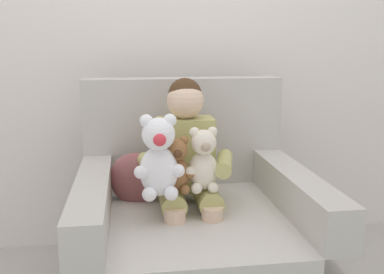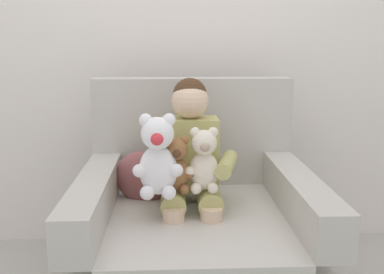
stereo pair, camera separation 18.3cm
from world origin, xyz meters
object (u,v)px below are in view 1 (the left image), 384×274
Objects in this scene: throw_pillow at (137,179)px; seated_child at (187,160)px; plush_white at (159,159)px; armchair at (194,236)px; plush_cream at (203,161)px; plush_brown at (177,166)px.

seated_child is at bearing -23.82° from throw_pillow.
throw_pillow is at bearing 152.02° from seated_child.
plush_white is at bearing -72.50° from throw_pillow.
plush_white is at bearing -133.10° from seated_child.
armchair is 0.38m from throw_pillow.
plush_cream is at bearing -38.85° from throw_pillow.
plush_cream is 0.20m from plush_white.
armchair is 1.24× the size of seated_child.
plush_white reaches higher than plush_cream.
armchair is 3.95× the size of throw_pillow.
armchair is at bearing -29.93° from throw_pillow.
plush_cream is at bearing -71.67° from seated_child.
plush_brown reaches higher than throw_pillow.
plush_brown is at bearing 177.12° from plush_cream.
plush_brown is (-0.06, -0.13, 0.01)m from seated_child.
seated_child is at bearing 80.02° from plush_brown.
throw_pillow is at bearing 117.94° from plush_white.
seated_child is at bearing 107.06° from plush_cream.
throw_pillow is (-0.17, 0.23, -0.12)m from plush_brown.
plush_cream reaches higher than plush_brown.
plush_white is at bearing -170.83° from plush_cream.
plush_white is 1.34× the size of throw_pillow.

